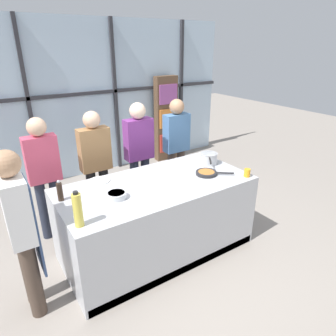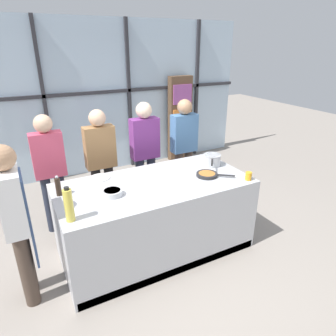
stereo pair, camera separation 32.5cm
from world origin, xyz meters
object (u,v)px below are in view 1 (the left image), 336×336
saucepan (209,158)px  mixing_bowl (116,195)px  spectator_center_right (139,151)px  juice_glass_near (247,173)px  spectator_far_right (176,143)px  white_plate (99,181)px  spectator_center_left (96,162)px  chef (21,227)px  spectator_far_left (44,172)px  pepper_grinder (60,191)px  oil_bottle (78,210)px  frying_pan (207,173)px

saucepan → mixing_bowl: size_ratio=1.70×
spectator_center_right → juice_glass_near: (0.67, -1.45, 0.02)m
spectator_far_right → saucepan: size_ratio=4.47×
white_plate → spectator_center_left: bearing=72.9°
chef → spectator_center_right: bearing=122.4°
mixing_bowl → juice_glass_near: 1.56m
spectator_center_left → white_plate: bearing=72.9°
spectator_far_left → chef: bearing=68.5°
saucepan → mixing_bowl: (-1.40, -0.19, -0.04)m
mixing_bowl → pepper_grinder: 0.56m
spectator_center_left → saucepan: spectator_center_left is taller
spectator_center_left → saucepan: bearing=143.7°
spectator_far_left → spectator_center_left: size_ratio=1.00×
oil_bottle → spectator_center_right: bearing=45.9°
mixing_bowl → oil_bottle: (-0.48, -0.29, 0.12)m
chef → juice_glass_near: chef is taller
spectator_center_left → pepper_grinder: (-0.68, -0.82, 0.10)m
spectator_center_left → spectator_center_right: 0.66m
saucepan → white_plate: (-1.40, 0.28, -0.07)m
saucepan → white_plate: bearing=168.6°
pepper_grinder → saucepan: bearing=-2.1°
frying_pan → oil_bottle: (-1.64, -0.23, 0.14)m
spectator_far_right → saucepan: 0.90m
chef → juice_glass_near: bearing=82.2°
chef → spectator_far_left: (0.44, 1.12, 0.01)m
chef → spectator_center_left: (1.10, 1.12, -0.00)m
spectator_far_left → frying_pan: bearing=144.9°
chef → white_plate: size_ratio=6.79×
spectator_center_left → oil_bottle: 1.53m
pepper_grinder → juice_glass_near: 2.10m
saucepan → juice_glass_near: (0.12, -0.56, -0.03)m
spectator_center_right → spectator_far_right: size_ratio=1.01×
spectator_center_right → saucepan: size_ratio=4.52×
chef → spectator_far_right: 2.67m
mixing_bowl → pepper_grinder: bearing=151.8°
spectator_far_right → white_plate: spectator_far_right is taller
mixing_bowl → pepper_grinder: size_ratio=0.95×
oil_bottle → mixing_bowl: bearing=30.8°
spectator_far_right → oil_bottle: bearing=34.6°
chef → spectator_far_right: same height
spectator_far_right → spectator_center_right: bearing=0.0°
spectator_center_left → pepper_grinder: 1.07m
spectator_center_left → spectator_far_right: (1.32, 0.00, 0.02)m
spectator_far_left → saucepan: spectator_far_left is taller
spectator_far_right → spectator_far_left: bearing=0.0°
spectator_far_left → spectator_center_right: 1.32m
spectator_center_right → juice_glass_near: 1.60m
spectator_center_left → white_plate: (-0.19, -0.61, 0.01)m
juice_glass_near → white_plate: bearing=150.9°
white_plate → juice_glass_near: bearing=-29.1°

